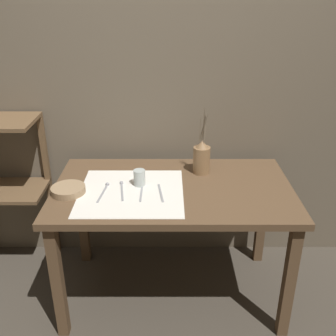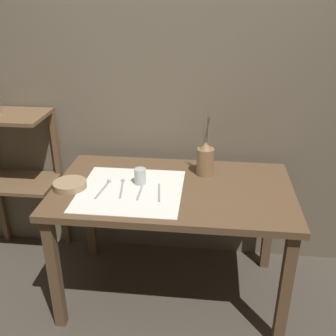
% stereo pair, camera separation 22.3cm
% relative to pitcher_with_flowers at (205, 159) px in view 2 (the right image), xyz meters
% --- Properties ---
extents(ground_plane, '(12.00, 12.00, 0.00)m').
position_rel_pitcher_with_flowers_xyz_m(ground_plane, '(-0.18, -0.19, -0.88)').
color(ground_plane, '#473F35').
extents(stone_wall_back, '(7.00, 0.06, 2.40)m').
position_rel_pitcher_with_flowers_xyz_m(stone_wall_back, '(-0.18, 0.32, 0.32)').
color(stone_wall_back, '#6B5E4C').
rests_on(stone_wall_back, ground_plane).
extents(wooden_table, '(1.39, 0.80, 0.78)m').
position_rel_pitcher_with_flowers_xyz_m(wooden_table, '(-0.18, -0.19, -0.19)').
color(wooden_table, brown).
rests_on(wooden_table, ground_plane).
extents(wooden_shelf_unit, '(0.53, 0.35, 1.10)m').
position_rel_pitcher_with_flowers_xyz_m(wooden_shelf_unit, '(-1.30, 0.13, -0.11)').
color(wooden_shelf_unit, brown).
rests_on(wooden_shelf_unit, ground_plane).
extents(linen_cloth, '(0.59, 0.57, 0.00)m').
position_rel_pitcher_with_flowers_xyz_m(linen_cloth, '(-0.42, -0.26, -0.10)').
color(linen_cloth, white).
rests_on(linen_cloth, wooden_table).
extents(pitcher_with_flowers, '(0.10, 0.10, 0.42)m').
position_rel_pitcher_with_flowers_xyz_m(pitcher_with_flowers, '(0.00, 0.00, 0.00)').
color(pitcher_with_flowers, olive).
rests_on(pitcher_with_flowers, wooden_table).
extents(wooden_bowl, '(0.19, 0.19, 0.04)m').
position_rel_pitcher_with_flowers_xyz_m(wooden_bowl, '(-0.77, -0.27, -0.08)').
color(wooden_bowl, '#9E7F5B').
rests_on(wooden_bowl, wooden_table).
extents(glass_tumbler_near, '(0.07, 0.07, 0.09)m').
position_rel_pitcher_with_flowers_xyz_m(glass_tumbler_near, '(-0.37, -0.18, -0.05)').
color(glass_tumbler_near, '#B7C1BC').
rests_on(glass_tumbler_near, wooden_table).
extents(spoon_inner, '(0.04, 0.22, 0.02)m').
position_rel_pitcher_with_flowers_xyz_m(spoon_inner, '(-0.57, -0.22, -0.09)').
color(spoon_inner, '#939399').
rests_on(spoon_inner, wooden_table).
extents(spoon_outer, '(0.05, 0.22, 0.02)m').
position_rel_pitcher_with_flowers_xyz_m(spoon_outer, '(-0.48, -0.21, -0.09)').
color(spoon_outer, '#939399').
rests_on(spoon_outer, wooden_table).
extents(knife_center, '(0.01, 0.21, 0.00)m').
position_rel_pitcher_with_flowers_xyz_m(knife_center, '(-0.36, -0.27, -0.09)').
color(knife_center, '#939399').
rests_on(knife_center, wooden_table).
extents(fork_inner, '(0.04, 0.21, 0.00)m').
position_rel_pitcher_with_flowers_xyz_m(fork_inner, '(-0.25, -0.28, -0.09)').
color(fork_inner, '#939399').
rests_on(fork_inner, wooden_table).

